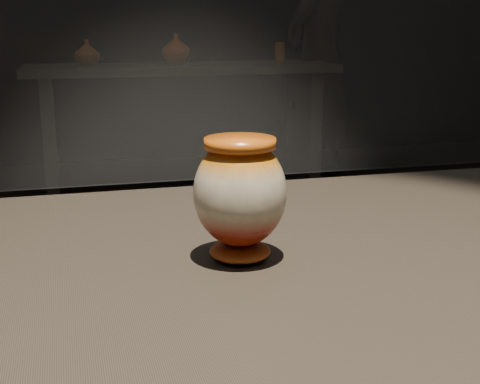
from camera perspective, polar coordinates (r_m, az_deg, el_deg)
The scene contains 6 objects.
main_vase at distance 0.81m, azimuth -0.00°, elevation -0.19°, with size 0.14×0.14×0.15m.
back_shelf at distance 4.44m, azimuth -4.97°, elevation 7.41°, with size 2.00×0.60×0.90m.
back_vase_left at distance 4.37m, azimuth -12.93°, elevation 11.51°, with size 0.15×0.15×0.16m, color brown.
back_vase_mid at distance 4.46m, azimuth -5.45°, elevation 12.08°, with size 0.19×0.19×0.19m, color maroon.
back_vase_right at distance 4.52m, azimuth 3.38°, elevation 11.77°, with size 0.06×0.06×0.13m, color brown.
visitor at distance 4.95m, azimuth 6.75°, elevation 11.02°, with size 0.65×0.42×1.78m, color black.
Camera 1 is at (-0.08, -0.74, 1.19)m, focal length 50.00 mm.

